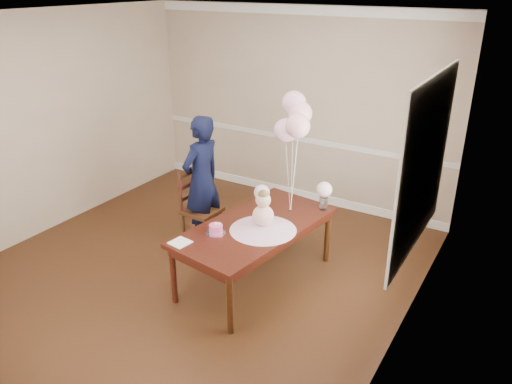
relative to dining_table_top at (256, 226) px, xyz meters
name	(u,v)px	position (x,y,z in m)	size (l,w,h in m)	color
floor	(190,274)	(-0.68, -0.27, -0.65)	(4.50, 5.00, 0.00)	black
ceiling	(175,16)	(-0.68, -0.27, 2.05)	(4.50, 5.00, 0.02)	white
wall_back	(296,107)	(-0.68, 2.23, 0.70)	(4.50, 0.02, 2.70)	tan
wall_left	(38,127)	(-2.93, -0.27, 0.70)	(0.02, 5.00, 2.70)	tan
wall_right	(408,208)	(1.57, -0.27, 0.70)	(0.02, 5.00, 2.70)	tan
chair_rail_trim	(295,138)	(-0.68, 2.22, 0.25)	(4.50, 0.02, 0.07)	silver
crown_molding	(299,10)	(-0.68, 2.22, 1.98)	(4.50, 0.02, 0.12)	white
baseboard_trim	(293,192)	(-0.68, 2.22, -0.59)	(4.50, 0.02, 0.12)	white
window_frame	(425,165)	(1.55, 0.23, 0.90)	(0.02, 1.66, 1.56)	white
window_blinds	(422,165)	(1.53, 0.23, 0.90)	(0.01, 1.50, 1.40)	silver
dining_table_top	(256,226)	(0.00, 0.00, 0.00)	(0.90, 1.79, 0.04)	black
table_apron	(256,232)	(0.00, 0.00, -0.07)	(0.81, 1.70, 0.09)	black
table_leg_fl	(173,275)	(-0.49, -0.76, -0.34)	(0.06, 0.06, 0.63)	black
table_leg_fr	(230,304)	(0.25, -0.87, -0.34)	(0.06, 0.06, 0.63)	black
table_leg_bl	(275,218)	(-0.25, 0.87, -0.34)	(0.06, 0.06, 0.63)	black
table_leg_br	(327,236)	(0.49, 0.76, -0.34)	(0.06, 0.06, 0.63)	black
baby_skirt	(263,226)	(0.13, -0.06, 0.07)	(0.68, 0.68, 0.09)	#DAA1C2
baby_torso	(263,216)	(0.13, -0.06, 0.18)	(0.21, 0.21, 0.21)	#F99DBB
baby_head	(263,200)	(0.13, -0.06, 0.35)	(0.15, 0.15, 0.15)	beige
baby_hair	(263,195)	(0.13, -0.06, 0.41)	(0.11, 0.11, 0.11)	brown
cake_platter	(216,233)	(-0.24, -0.37, 0.03)	(0.20, 0.20, 0.01)	#B8B7BC
birthday_cake	(216,229)	(-0.24, -0.37, 0.07)	(0.13, 0.13, 0.09)	#DF468A
cake_flower_a	(216,224)	(-0.24, -0.37, 0.13)	(0.03, 0.03, 0.03)	white
cake_flower_b	(219,224)	(-0.21, -0.36, 0.13)	(0.03, 0.03, 0.03)	white
rose_vase_near	(262,206)	(-0.09, 0.29, 0.09)	(0.09, 0.09, 0.14)	silver
roses_near	(262,192)	(-0.09, 0.29, 0.26)	(0.17, 0.17, 0.17)	beige
rose_vase_far	(324,203)	(0.45, 0.70, 0.09)	(0.09, 0.09, 0.14)	silver
roses_far	(324,190)	(0.45, 0.70, 0.26)	(0.17, 0.17, 0.17)	#FAD1D5
napkin	(180,243)	(-0.42, -0.71, 0.03)	(0.18, 0.18, 0.01)	white
balloon_weight	(290,210)	(0.16, 0.47, 0.03)	(0.04, 0.04, 0.02)	#B5B5BA
balloon_a	(286,130)	(0.07, 0.49, 0.92)	(0.25, 0.25, 0.25)	#FFB4D1
balloon_b	(298,126)	(0.24, 0.42, 1.01)	(0.25, 0.25, 0.25)	#FBB2BF
balloon_c	(300,113)	(0.19, 0.56, 1.10)	(0.25, 0.25, 0.25)	#FFB4C7
balloon_d	(294,103)	(0.11, 0.59, 1.19)	(0.25, 0.25, 0.25)	#EEA8C4
balloon_ribbon_a	(288,177)	(0.12, 0.48, 0.41)	(0.00, 0.00, 0.75)	white
balloon_ribbon_b	(294,176)	(0.20, 0.45, 0.45)	(0.00, 0.00, 0.84)	white
balloon_ribbon_c	(295,169)	(0.18, 0.52, 0.50)	(0.00, 0.00, 0.93)	white
balloon_ribbon_d	(292,164)	(0.13, 0.53, 0.54)	(0.00, 0.00, 1.02)	white
dining_chair_seat	(202,211)	(-1.01, 0.41, -0.24)	(0.40, 0.40, 0.05)	#391E0F
chair_leg_fl	(184,228)	(-1.18, 0.25, -0.45)	(0.04, 0.04, 0.39)	#351E0E
chair_leg_fr	(205,235)	(-0.85, 0.24, -0.45)	(0.04, 0.04, 0.39)	#361B0E
chair_leg_bl	(201,218)	(-1.17, 0.58, -0.45)	(0.04, 0.04, 0.39)	#32170D
chair_leg_br	(221,225)	(-0.84, 0.57, -0.45)	(0.04, 0.04, 0.39)	#321B0D
chair_back_post_l	(180,192)	(-1.20, 0.25, 0.03)	(0.04, 0.04, 0.51)	#3C1710
chair_back_post_r	(198,183)	(-1.19, 0.58, 0.03)	(0.04, 0.04, 0.51)	#38170F
chair_slat_low	(190,196)	(-1.19, 0.42, -0.08)	(0.03, 0.37, 0.05)	#381D0F
chair_slat_mid	(189,185)	(-1.19, 0.42, 0.06)	(0.03, 0.37, 0.05)	black
chair_slat_top	(188,173)	(-1.19, 0.42, 0.21)	(0.03, 0.37, 0.05)	#341B0E
woman	(202,180)	(-1.03, 0.46, 0.14)	(0.58, 0.38, 1.58)	black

